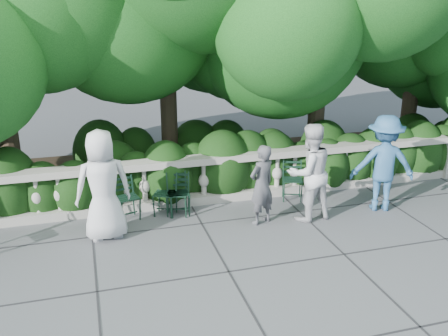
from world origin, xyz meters
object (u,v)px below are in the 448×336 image
object	(u,v)px
person_casual_man	(309,173)
chair_b	(177,218)
chair_d	(180,217)
chair_c	(164,218)
chair_f	(292,202)
person_woman_grey	(262,185)
chair_a	(131,222)
person_businessman	(103,186)
person_older_blue	(383,163)

from	to	relation	value
person_casual_man	chair_b	bearing A→B (deg)	-25.00
chair_d	chair_c	bearing A→B (deg)	167.05
chair_d	chair_f	world-z (taller)	same
person_woman_grey	person_casual_man	bearing A→B (deg)	151.63
chair_d	chair_b	bearing A→B (deg)	173.74
chair_a	chair_b	bearing A→B (deg)	-18.07
person_businessman	chair_f	bearing A→B (deg)	-178.28
chair_d	person_woman_grey	bearing A→B (deg)	-23.65
chair_c	person_businessman	xyz separation A→B (m)	(-1.10, -0.53, 0.98)
chair_d	person_older_blue	world-z (taller)	person_older_blue
chair_d	person_casual_man	world-z (taller)	person_casual_man
chair_a	person_casual_man	bearing A→B (deg)	-28.03
chair_a	person_woman_grey	bearing A→B (deg)	-31.37
person_woman_grey	person_older_blue	size ratio (longest dim) A/B	0.80
person_woman_grey	chair_a	bearing A→B (deg)	-40.68
chair_f	person_businessman	size ratio (longest dim) A/B	0.43
chair_c	person_casual_man	world-z (taller)	person_casual_man
chair_c	person_older_blue	world-z (taller)	person_older_blue
chair_b	chair_d	xyz separation A→B (m)	(0.06, -0.01, 0.00)
person_older_blue	person_casual_man	bearing A→B (deg)	19.97
chair_d	person_older_blue	xyz separation A→B (m)	(3.94, -0.68, 0.96)
chair_a	person_older_blue	size ratio (longest dim) A/B	0.44
chair_f	person_older_blue	world-z (taller)	person_older_blue
person_businessman	person_older_blue	xyz separation A→B (m)	(5.35, -0.22, -0.02)
chair_b	person_casual_man	bearing A→B (deg)	4.92
chair_c	person_businessman	size ratio (longest dim) A/B	0.43
chair_b	chair_c	size ratio (longest dim) A/B	1.00
chair_f	person_older_blue	size ratio (longest dim) A/B	0.44
chair_d	person_businessman	bearing A→B (deg)	-161.32
chair_f	person_casual_man	world-z (taller)	person_casual_man
chair_c	person_woman_grey	bearing A→B (deg)	3.74
person_older_blue	person_businessman	bearing A→B (deg)	16.33
chair_c	person_businessman	bearing A→B (deg)	-127.80
chair_f	person_casual_man	bearing A→B (deg)	-74.50
person_woman_grey	person_casual_man	distance (m)	0.94
chair_f	chair_b	bearing A→B (deg)	-159.09
chair_d	person_businessman	xyz separation A→B (m)	(-1.41, -0.46, 0.98)
person_woman_grey	person_casual_man	size ratio (longest dim) A/B	0.81
chair_b	person_casual_man	distance (m)	2.68
chair_a	chair_c	bearing A→B (deg)	-13.09
chair_a	person_older_blue	bearing A→B (deg)	-23.36
chair_a	chair_d	size ratio (longest dim) A/B	1.00
chair_d	person_older_blue	distance (m)	4.11
chair_f	person_casual_man	xyz separation A→B (m)	(-0.05, -0.81, 0.94)
chair_a	person_casual_man	size ratio (longest dim) A/B	0.45
person_businessman	chair_b	bearing A→B (deg)	-167.55
person_businessman	person_older_blue	bearing A→B (deg)	171.06
person_woman_grey	chair_b	bearing A→B (deg)	-47.80
person_older_blue	person_woman_grey	bearing A→B (deg)	17.94
person_casual_man	person_older_blue	bearing A→B (deg)	172.99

